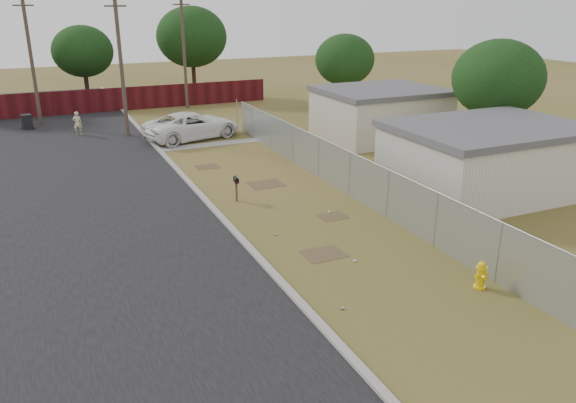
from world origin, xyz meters
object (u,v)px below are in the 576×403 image
pedestrian (78,123)px  mailbox (236,182)px  fire_hydrant (481,275)px  pickup_truck (192,125)px  trash_bin (27,122)px

pedestrian → mailbox: bearing=122.1°
pedestrian → fire_hydrant: bearing=123.7°
pedestrian → pickup_truck: bearing=163.0°
mailbox → trash_bin: bearing=112.7°
mailbox → pedestrian: bearing=107.7°
pedestrian → trash_bin: pedestrian is taller
pickup_truck → pedestrian: 7.59m
fire_hydrant → pickup_truck: (-2.81, 22.55, 0.41)m
fire_hydrant → mailbox: size_ratio=0.84×
fire_hydrant → mailbox: bearing=111.7°
fire_hydrant → pickup_truck: bearing=97.1°
pickup_truck → mailbox: bearing=158.2°
pickup_truck → trash_bin: bearing=36.9°
fire_hydrant → mailbox: 11.25m
fire_hydrant → pickup_truck: size_ratio=0.15×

